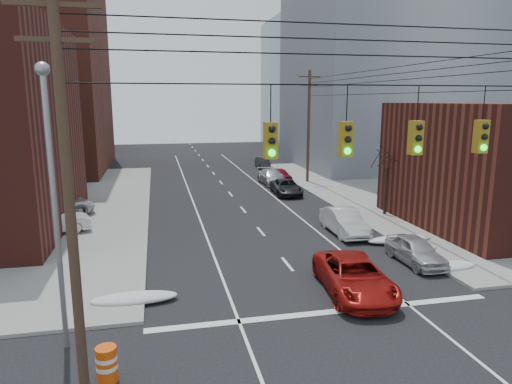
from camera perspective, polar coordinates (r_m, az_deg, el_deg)
name	(u,v)px	position (r m, az deg, el deg)	size (l,w,h in m)	color
building_brick_far	(34,113)	(85.46, -26.05, 8.81)	(22.00, 18.00, 12.00)	#531E18
building_office	(388,64)	(60.33, 16.17, 15.08)	(22.00, 20.00, 25.00)	gray
building_glass	(326,84)	(84.76, 8.79, 13.19)	(20.00, 18.00, 22.00)	gray
utility_pole_left	(69,196)	(12.56, -22.36, -0.48)	(2.20, 0.28, 11.00)	#473323
utility_pole_far	(309,125)	(45.65, 6.59, 8.33)	(2.20, 0.28, 11.00)	#473323
traffic_signals	(382,136)	(13.71, 15.44, 6.75)	(17.00, 0.42, 2.02)	black
street_light	(53,186)	(15.69, -24.07, 0.71)	(0.44, 0.44, 9.32)	gray
bare_tree	(386,184)	(33.67, 15.93, 0.94)	(2.09, 2.20, 4.93)	black
snow_nw	(135,298)	(19.84, -14.94, -12.70)	(3.50, 1.08, 0.42)	silver
snow_ne	(447,266)	(24.44, 22.78, -8.56)	(3.00, 1.08, 0.42)	silver
snow_east_far	(400,239)	(28.02, 17.52, -5.67)	(4.00, 1.08, 0.42)	silver
red_pickup	(354,276)	(20.35, 12.17, -10.24)	(2.55, 5.53, 1.54)	maroon
parked_car_a	(416,250)	(24.71, 19.33, -6.90)	(1.64, 4.07, 1.39)	silver
parked_car_b	(344,222)	(28.90, 10.97, -3.65)	(1.65, 4.73, 1.56)	silver
parked_car_c	(286,187)	(40.22, 3.82, 0.63)	(2.23, 4.84, 1.34)	black
parked_car_d	(272,177)	(45.17, 1.99, 1.90)	(2.02, 4.96, 1.44)	#B0B0B5
parked_car_e	(281,174)	(47.40, 3.09, 2.22)	(1.47, 3.64, 1.24)	maroon
parked_car_f	(263,163)	(55.97, 0.82, 3.70)	(1.41, 4.05, 1.34)	black
lot_car_a	(50,221)	(30.59, -24.31, -3.37)	(1.62, 4.65, 1.53)	silver
lot_car_b	(52,206)	(34.94, -24.12, -1.57)	(2.62, 5.67, 1.58)	silver
construction_barrel	(107,364)	(14.99, -18.15, -19.76)	(0.80, 0.80, 1.10)	#DD4B0B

